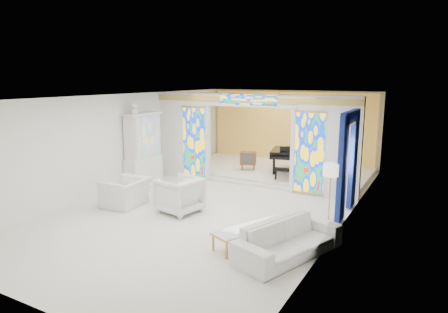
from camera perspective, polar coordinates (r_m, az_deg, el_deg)
The scene contains 24 objects.
floor at distance 11.48m, azimuth -0.81°, elevation -6.55°, with size 12.00×12.00×0.00m, color beige.
ceiling at distance 10.94m, azimuth -0.85°, elevation 8.59°, with size 7.00×12.00×0.02m, color white.
wall_back at distance 16.53m, azimuth 9.57°, elevation 4.11°, with size 7.00×0.02×3.00m, color silver.
wall_front at distance 6.75m, azimuth -27.22°, elevation -7.31°, with size 7.00×0.02×3.00m, color silver.
wall_left at distance 13.18m, azimuth -14.17°, elevation 2.14°, with size 0.02×12.00×3.00m, color silver.
wall_right at distance 9.88m, azimuth 17.08°, elevation -0.97°, with size 0.02×12.00×3.00m, color silver.
partition_wall at distance 12.83m, azimuth 3.60°, elevation 2.91°, with size 7.00×0.22×3.00m.
stained_glass_left at distance 13.78m, azimuth -4.26°, elevation 1.99°, with size 0.90×0.04×2.40m, color gold.
stained_glass_right at distance 12.07m, azimuth 12.09°, elevation 0.46°, with size 0.90×0.04×2.40m, color gold.
stained_glass_transom at distance 12.62m, azimuth 3.46°, elevation 8.10°, with size 2.00×0.04×0.34m, color gold.
alcove_platform at distance 15.02m, azimuth 6.97°, elevation -1.99°, with size 6.80×3.80×0.18m, color beige.
gold_curtain_back at distance 16.42m, azimuth 9.43°, elevation 4.06°, with size 6.70×0.10×2.90m, color #E9C351.
chandelier at distance 14.49m, azimuth 7.79°, elevation 7.35°, with size 0.48×0.48×0.30m, color #B98A40.
blue_drapes at distance 10.56m, azimuth 17.37°, elevation 0.20°, with size 0.14×1.85×2.65m.
china_cabinet at distance 13.48m, azimuth -11.50°, elevation 1.03°, with size 0.56×1.46×2.72m.
armchair_left at distance 11.39m, azimuth -13.86°, elevation -5.01°, with size 1.17×1.03×0.76m, color silver.
armchair_right at distance 10.60m, azimuth -6.41°, elevation -5.48°, with size 1.00×1.03×0.94m, color white.
sofa at distance 8.19m, azimuth 9.22°, elevation -11.58°, with size 2.39×0.94×0.70m, color white.
side_table at distance 11.24m, azimuth -9.31°, elevation -5.01°, with size 0.53×0.53×0.59m.
vase at distance 11.16m, azimuth -9.36°, elevation -3.48°, with size 0.20×0.20×0.20m, color silver.
coffee_table at distance 8.60m, azimuth 4.04°, elevation -10.17°, with size 1.27×1.88×0.40m.
floor_lamp at distance 9.78m, azimuth 15.01°, elevation -2.28°, with size 0.38×0.38×1.50m.
grand_piano at distance 14.51m, azimuth 9.95°, elevation 0.48°, with size 1.73×2.66×0.98m.
tv_console at distance 14.58m, azimuth 3.47°, elevation -0.25°, with size 0.67×0.56×0.66m.
Camera 1 is at (5.43, -9.49, 3.50)m, focal length 32.00 mm.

